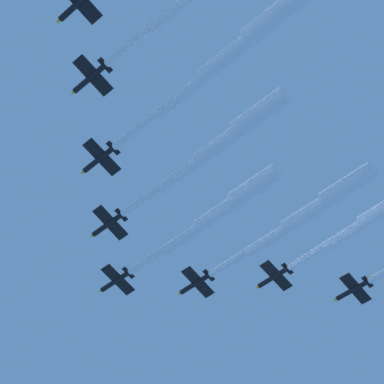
# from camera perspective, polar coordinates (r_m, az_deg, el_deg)

# --- Properties ---
(jet_lead) EXTENTS (32.10, 44.07, 4.36)m
(jet_lead) POSITION_cam_1_polar(r_m,az_deg,el_deg) (188.11, 1.56, -1.28)
(jet_lead) COLOR black
(jet_port_inner) EXTENTS (32.80, 45.32, 4.48)m
(jet_port_inner) POSITION_cam_1_polar(r_m,az_deg,el_deg) (175.96, 1.66, 2.96)
(jet_port_inner) COLOR black
(jet_starboard_inner) EXTENTS (33.02, 45.52, 4.44)m
(jet_starboard_inner) POSITION_cam_1_polar(r_m,az_deg,el_deg) (190.04, 7.04, -1.29)
(jet_starboard_inner) COLOR black
(jet_port_mid) EXTENTS (34.75, 49.63, 4.44)m
(jet_port_mid) POSITION_cam_1_polar(r_m,az_deg,el_deg) (164.14, 2.22, 8.38)
(jet_port_mid) COLOR black
(jet_starboard_mid) EXTENTS (30.92, 44.10, 4.40)m
(jet_starboard_mid) POSITION_cam_1_polar(r_m,az_deg,el_deg) (196.00, 11.55, -1.06)
(jet_starboard_mid) COLOR black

